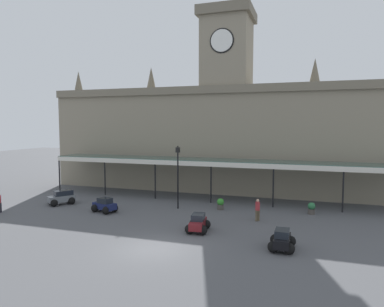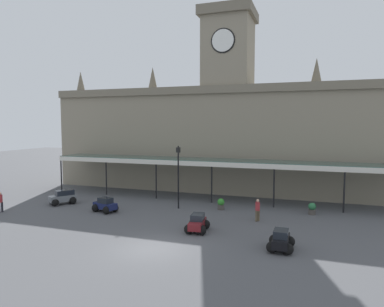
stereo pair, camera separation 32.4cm
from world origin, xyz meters
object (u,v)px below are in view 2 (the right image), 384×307
at_px(pedestrian_beside_cars, 0,201).
at_px(victorian_lamppost, 178,170).
at_px(car_maroon_sedan, 197,224).
at_px(car_navy_sedan, 105,206).
at_px(car_black_sedan, 281,241).
at_px(planter_near_kerb, 312,209).
at_px(planter_by_canopy, 221,204).
at_px(car_grey_estate, 63,198).
at_px(pedestrian_near_entrance, 258,209).

bearing_deg(pedestrian_beside_cars, victorian_lamppost, 24.00).
height_order(car_maroon_sedan, victorian_lamppost, victorian_lamppost).
bearing_deg(car_navy_sedan, victorian_lamppost, 30.05).
xyz_separation_m(car_black_sedan, pedestrian_beside_cars, (-22.61, 1.36, 0.41)).
bearing_deg(planter_near_kerb, planter_by_canopy, -173.58).
bearing_deg(car_maroon_sedan, pedestrian_beside_cars, -178.70).
bearing_deg(car_grey_estate, car_maroon_sedan, -14.71).
bearing_deg(car_grey_estate, pedestrian_near_entrance, 0.45).
xyz_separation_m(car_navy_sedan, pedestrian_beside_cars, (-8.11, -2.90, 0.41)).
relative_size(car_navy_sedan, pedestrian_near_entrance, 1.33).
distance_m(car_grey_estate, planter_near_kerb, 21.65).
relative_size(car_navy_sedan, car_grey_estate, 0.91).
bearing_deg(victorian_lamppost, planter_by_canopy, 12.37).
distance_m(car_black_sedan, planter_by_canopy, 9.88).
distance_m(car_navy_sedan, car_maroon_sedan, 9.21).
relative_size(car_black_sedan, planter_by_canopy, 2.14).
distance_m(pedestrian_near_entrance, pedestrian_beside_cars, 20.87).
xyz_separation_m(car_maroon_sedan, planter_by_canopy, (0.01, 6.37, -0.01)).
xyz_separation_m(car_maroon_sedan, car_black_sedan, (5.65, -1.74, 0.00)).
bearing_deg(planter_near_kerb, car_black_sedan, -100.64).
relative_size(victorian_lamppost, planter_near_kerb, 5.64).
bearing_deg(car_grey_estate, pedestrian_beside_cars, -125.70).
xyz_separation_m(car_grey_estate, victorian_lamppost, (10.48, 1.90, 2.76)).
height_order(car_maroon_sedan, pedestrian_near_entrance, pedestrian_near_entrance).
height_order(car_black_sedan, victorian_lamppost, victorian_lamppost).
bearing_deg(pedestrian_near_entrance, victorian_lamppost, 165.92).
bearing_deg(pedestrian_near_entrance, planter_by_canopy, 143.70).
distance_m(car_navy_sedan, pedestrian_beside_cars, 8.62).
bearing_deg(car_black_sedan, car_grey_estate, 164.60).
bearing_deg(pedestrian_near_entrance, planter_near_kerb, 41.16).
distance_m(car_maroon_sedan, pedestrian_beside_cars, 16.98).
bearing_deg(victorian_lamppost, car_navy_sedan, -149.95).
xyz_separation_m(car_maroon_sedan, victorian_lamppost, (-3.56, 5.59, 2.82)).
distance_m(planter_by_canopy, planter_near_kerb, 7.36).
bearing_deg(car_black_sedan, pedestrian_beside_cars, 176.57).
xyz_separation_m(car_navy_sedan, victorian_lamppost, (5.30, 3.07, 2.82)).
bearing_deg(car_navy_sedan, pedestrian_beside_cars, -160.30).
height_order(car_grey_estate, victorian_lamppost, victorian_lamppost).
height_order(car_maroon_sedan, car_grey_estate, car_grey_estate).
bearing_deg(planter_by_canopy, pedestrian_near_entrance, -36.30).
distance_m(car_navy_sedan, planter_near_kerb, 16.85).
distance_m(car_black_sedan, victorian_lamppost, 12.10).
distance_m(car_navy_sedan, victorian_lamppost, 6.75).
height_order(car_navy_sedan, pedestrian_near_entrance, pedestrian_near_entrance).
xyz_separation_m(car_maroon_sedan, planter_near_kerb, (7.32, 7.19, -0.01)).
height_order(car_navy_sedan, planter_near_kerb, car_navy_sedan).
height_order(car_grey_estate, planter_near_kerb, car_grey_estate).
height_order(car_maroon_sedan, pedestrian_beside_cars, pedestrian_beside_cars).
bearing_deg(victorian_lamppost, pedestrian_near_entrance, -14.08).
relative_size(car_maroon_sedan, car_grey_estate, 0.88).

